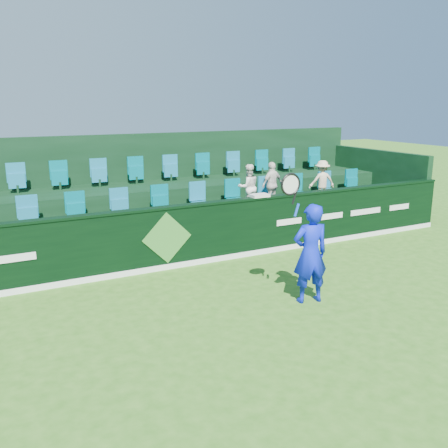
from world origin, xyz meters
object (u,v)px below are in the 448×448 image
drinks_bottle (289,189)px  spectator_right (322,181)px  spectator_left (248,187)px  towel (259,195)px  tennis_player (310,253)px  spectator_middle (272,185)px

drinks_bottle → spectator_right: bearing=30.9°
spectator_left → drinks_bottle: 1.21m
towel → tennis_player: bearing=-104.3°
tennis_player → towel: bearing=75.7°
spectator_left → tennis_player: bearing=81.0°
spectator_left → towel: spectator_left is taller
tennis_player → spectator_right: (3.42, 4.01, 0.45)m
spectator_left → towel: 1.18m
spectator_left → drinks_bottle: bearing=118.5°
towel → drinks_bottle: (0.82, 0.00, 0.08)m
drinks_bottle → spectator_middle: bearing=77.3°
spectator_middle → spectator_right: (1.62, 0.00, -0.03)m
towel → spectator_middle: bearing=46.3°
spectator_middle → spectator_right: 1.62m
towel → drinks_bottle: bearing=0.0°
spectator_left → towel: size_ratio=2.72×
tennis_player → spectator_middle: bearing=65.8°
spectator_middle → spectator_right: spectator_middle is taller
spectator_middle → drinks_bottle: (-0.25, -1.12, 0.07)m
spectator_left → spectator_middle: (0.71, 0.00, 0.01)m
towel → drinks_bottle: drinks_bottle is taller
tennis_player → drinks_bottle: bearing=61.7°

